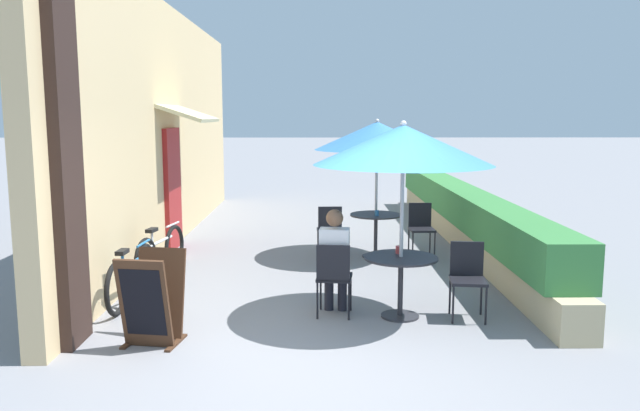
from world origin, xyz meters
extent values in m
plane|color=gray|center=(0.00, 0.00, 0.00)|extent=(120.00, 120.00, 0.00)
cube|color=#D6B784|center=(-2.55, 5.76, 2.10)|extent=(0.24, 11.53, 4.20)
cube|color=black|center=(-2.37, 0.60, 2.10)|extent=(0.12, 0.56, 4.20)
cube|color=maroon|center=(-2.39, 5.19, 1.05)|extent=(0.08, 0.96, 2.10)
cube|color=beige|center=(-2.08, 5.19, 2.35)|extent=(0.78, 1.80, 0.30)
cube|color=tan|center=(2.75, 5.66, 0.23)|extent=(0.44, 10.53, 0.45)
cube|color=#387A3D|center=(2.75, 5.66, 0.73)|extent=(0.60, 10.00, 0.56)
cylinder|color=#28282D|center=(1.06, 1.40, 0.01)|extent=(0.44, 0.44, 0.02)
cylinder|color=#28282D|center=(1.06, 1.40, 0.36)|extent=(0.06, 0.06, 0.69)
cylinder|color=#28282D|center=(1.06, 1.40, 0.70)|extent=(0.85, 0.85, 0.02)
cylinder|color=#B7B7BC|center=(1.06, 1.40, 1.08)|extent=(0.04, 0.04, 2.17)
cone|color=#387ABC|center=(1.06, 1.40, 1.99)|extent=(2.02, 2.02, 0.45)
sphere|color=#B7B7BC|center=(1.06, 1.40, 2.23)|extent=(0.07, 0.07, 0.07)
cube|color=black|center=(0.30, 1.49, 0.45)|extent=(0.44, 0.44, 0.04)
cube|color=black|center=(0.28, 1.31, 0.66)|extent=(0.38, 0.07, 0.42)
cylinder|color=black|center=(0.50, 1.65, 0.23)|extent=(0.02, 0.02, 0.45)
cylinder|color=black|center=(0.14, 1.69, 0.23)|extent=(0.02, 0.02, 0.45)
cylinder|color=black|center=(0.46, 1.29, 0.23)|extent=(0.02, 0.02, 0.45)
cylinder|color=black|center=(0.10, 1.33, 0.23)|extent=(0.02, 0.02, 0.45)
cylinder|color=#23232D|center=(0.40, 1.66, 0.24)|extent=(0.11, 0.11, 0.47)
cylinder|color=#23232D|center=(0.24, 1.68, 0.24)|extent=(0.11, 0.11, 0.47)
cube|color=#23232D|center=(0.31, 1.58, 0.53)|extent=(0.34, 0.39, 0.12)
cube|color=white|center=(0.30, 1.47, 0.78)|extent=(0.36, 0.26, 0.50)
sphere|color=brown|center=(0.30, 1.49, 1.15)|extent=(0.20, 0.20, 0.20)
cube|color=black|center=(1.82, 1.32, 0.45)|extent=(0.44, 0.44, 0.04)
cube|color=black|center=(1.84, 1.50, 0.66)|extent=(0.38, 0.07, 0.42)
cylinder|color=black|center=(1.62, 1.16, 0.23)|extent=(0.02, 0.02, 0.45)
cylinder|color=black|center=(1.98, 1.12, 0.23)|extent=(0.02, 0.02, 0.45)
cylinder|color=black|center=(1.66, 1.52, 0.23)|extent=(0.02, 0.02, 0.45)
cylinder|color=black|center=(2.02, 1.47, 0.23)|extent=(0.02, 0.02, 0.45)
cylinder|color=#B73D3D|center=(1.06, 1.58, 0.76)|extent=(0.07, 0.07, 0.09)
cylinder|color=#28282D|center=(1.07, 4.50, 0.01)|extent=(0.44, 0.44, 0.02)
cylinder|color=#28282D|center=(1.07, 4.50, 0.36)|extent=(0.06, 0.06, 0.69)
cylinder|color=#28282D|center=(1.07, 4.50, 0.70)|extent=(0.85, 0.85, 0.02)
cylinder|color=#B7B7BC|center=(1.07, 4.50, 1.08)|extent=(0.04, 0.04, 2.17)
cone|color=#387ABC|center=(1.07, 4.50, 1.99)|extent=(2.02, 2.02, 0.45)
sphere|color=#B7B7BC|center=(1.07, 4.50, 2.23)|extent=(0.07, 0.07, 0.07)
cube|color=black|center=(1.84, 4.53, 0.45)|extent=(0.41, 0.41, 0.04)
cube|color=black|center=(1.83, 4.71, 0.66)|extent=(0.38, 0.04, 0.42)
cylinder|color=black|center=(1.66, 4.34, 0.23)|extent=(0.02, 0.02, 0.45)
cylinder|color=black|center=(2.02, 4.35, 0.23)|extent=(0.02, 0.02, 0.45)
cylinder|color=black|center=(1.65, 4.70, 0.23)|extent=(0.02, 0.02, 0.45)
cylinder|color=black|center=(2.01, 4.71, 0.23)|extent=(0.02, 0.02, 0.45)
cube|color=black|center=(0.31, 4.48, 0.45)|extent=(0.41, 0.41, 0.04)
cube|color=black|center=(0.32, 4.29, 0.66)|extent=(0.38, 0.04, 0.42)
cylinder|color=black|center=(0.48, 4.66, 0.23)|extent=(0.02, 0.02, 0.45)
cylinder|color=black|center=(0.12, 4.65, 0.23)|extent=(0.02, 0.02, 0.45)
cylinder|color=black|center=(0.50, 4.30, 0.23)|extent=(0.02, 0.02, 0.45)
cylinder|color=black|center=(0.14, 4.29, 0.23)|extent=(0.02, 0.02, 0.45)
cylinder|color=teal|center=(1.07, 4.34, 0.76)|extent=(0.07, 0.07, 0.09)
torus|color=black|center=(-2.17, 2.49, 0.32)|extent=(0.10, 0.65, 0.64)
torus|color=black|center=(-2.23, 1.48, 0.32)|extent=(0.10, 0.65, 0.64)
cylinder|color=#236BA8|center=(-2.20, 1.98, 0.50)|extent=(0.09, 0.79, 0.04)
cylinder|color=#236BA8|center=(-2.21, 1.81, 0.34)|extent=(0.08, 0.58, 0.38)
cylinder|color=#236BA8|center=(-2.22, 1.71, 0.60)|extent=(0.04, 0.04, 0.23)
cube|color=black|center=(-2.22, 1.71, 0.71)|extent=(0.11, 0.23, 0.05)
cylinder|color=#236BA8|center=(-2.17, 2.45, 0.66)|extent=(0.06, 0.46, 0.03)
torus|color=black|center=(-2.08, 3.80, 0.33)|extent=(0.17, 0.66, 0.66)
torus|color=black|center=(-2.25, 2.81, 0.33)|extent=(0.17, 0.66, 0.66)
cylinder|color=silver|center=(-2.16, 3.31, 0.51)|extent=(0.17, 0.78, 0.04)
cylinder|color=silver|center=(-2.19, 3.13, 0.35)|extent=(0.14, 0.58, 0.38)
cylinder|color=silver|center=(-2.21, 3.03, 0.61)|extent=(0.04, 0.04, 0.23)
cube|color=black|center=(-2.21, 3.03, 0.72)|extent=(0.14, 0.23, 0.05)
cylinder|color=silver|center=(-2.08, 3.76, 0.68)|extent=(0.11, 0.46, 0.03)
cube|color=#422819|center=(-1.55, 0.79, 0.47)|extent=(0.54, 0.31, 0.93)
cube|color=black|center=(-1.54, 0.81, 0.49)|extent=(0.44, 0.23, 0.71)
cube|color=#422819|center=(-1.61, 0.40, 0.47)|extent=(0.54, 0.31, 0.93)
cube|color=black|center=(-1.61, 0.38, 0.49)|extent=(0.44, 0.23, 0.71)
cube|color=#422819|center=(-1.35, 0.56, 0.01)|extent=(0.14, 0.48, 0.02)
cube|color=#422819|center=(-1.81, 0.63, 0.01)|extent=(0.14, 0.48, 0.02)
camera|label=1|loc=(0.08, -5.56, 2.32)|focal=35.00mm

